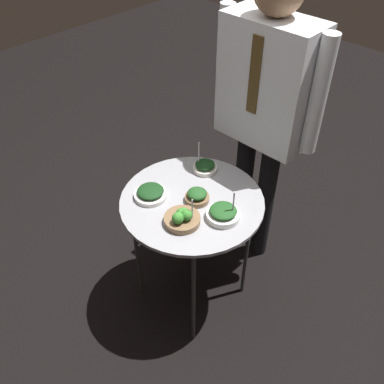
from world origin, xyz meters
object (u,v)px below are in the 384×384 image
bowl_spinach_back_right (223,213)px  bowl_broccoli_near_rim (182,218)px  bowl_spinach_front_right (205,166)px  bowl_spinach_mid_left (151,193)px  bowl_spinach_far_rim (197,196)px  waiter_figure (266,97)px  serving_cart (192,208)px

bowl_spinach_back_right → bowl_broccoli_near_rim: 0.19m
bowl_spinach_front_right → bowl_spinach_mid_left: bearing=-98.5°
bowl_spinach_mid_left → bowl_spinach_back_right: bearing=20.6°
bowl_broccoli_near_rim → bowl_spinach_mid_left: (-0.23, 0.02, -0.01)m
bowl_spinach_far_rim → bowl_spinach_back_right: (0.16, -0.00, -0.00)m
bowl_broccoli_near_rim → waiter_figure: bearing=96.3°
serving_cart → bowl_spinach_far_rim: size_ratio=6.20×
bowl_broccoli_near_rim → waiter_figure: size_ratio=0.10×
bowl_spinach_far_rim → waiter_figure: size_ratio=0.07×
bowl_spinach_far_rim → bowl_broccoli_near_rim: bowl_broccoli_near_rim is taller
bowl_spinach_mid_left → bowl_spinach_front_right: bearing=81.5°
serving_cart → bowl_spinach_back_right: size_ratio=4.54×
waiter_figure → bowl_spinach_front_right: bearing=-109.4°
serving_cart → bowl_spinach_back_right: 0.20m
bowl_spinach_far_rim → bowl_spinach_front_right: bearing=123.2°
serving_cart → bowl_spinach_mid_left: 0.21m
bowl_spinach_front_right → serving_cart: bearing=-62.6°
bowl_broccoli_near_rim → bowl_spinach_mid_left: 0.23m
waiter_figure → bowl_spinach_far_rim: bearing=-87.9°
bowl_spinach_back_right → bowl_spinach_mid_left: size_ratio=0.99×
bowl_broccoli_near_rim → bowl_spinach_mid_left: bowl_broccoli_near_rim is taller
bowl_spinach_mid_left → waiter_figure: (0.16, 0.64, 0.31)m
serving_cart → bowl_spinach_front_right: bearing=117.4°
serving_cart → bowl_broccoli_near_rim: (0.07, -0.14, 0.08)m
bowl_spinach_back_right → bowl_spinach_front_right: bearing=145.5°
bowl_spinach_back_right → bowl_broccoli_near_rim: bowl_spinach_back_right is taller
serving_cart → waiter_figure: waiter_figure is taller
bowl_spinach_mid_left → waiter_figure: 0.73m
bowl_broccoli_near_rim → bowl_spinach_front_right: bowl_spinach_front_right is taller
bowl_spinach_front_right → bowl_spinach_mid_left: bowl_spinach_front_right is taller
bowl_spinach_far_rim → bowl_broccoli_near_rim: bearing=-70.6°
bowl_spinach_far_rim → bowl_spinach_mid_left: size_ratio=0.73×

